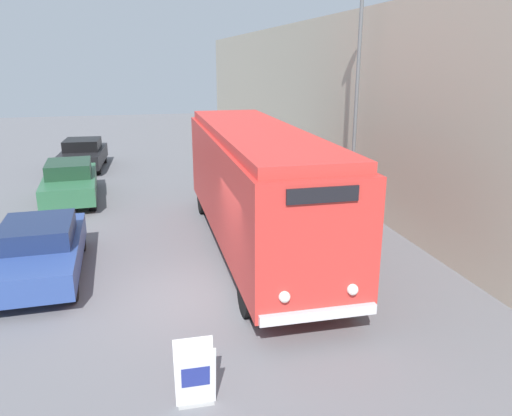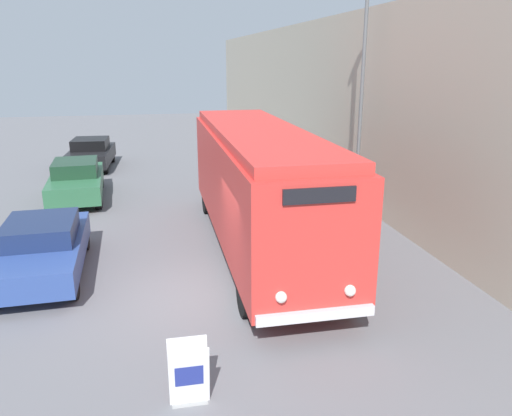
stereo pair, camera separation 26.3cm
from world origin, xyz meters
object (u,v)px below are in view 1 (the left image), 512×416
Objects in this scene: parked_car_mid at (70,181)px; parked_car_far at (83,154)px; vintage_bus at (256,182)px; sign_board at (195,375)px; streetlamp at (358,76)px; parked_car_near at (39,250)px.

parked_car_mid reaches higher than parked_car_far.
vintage_bus is 2.48× the size of parked_car_far.
vintage_bus reaches higher than parked_car_mid.
sign_board is 0.23× the size of parked_car_mid.
streetlamp reaches higher than sign_board.
parked_car_near is 13.10m from parked_car_far.
parked_car_mid is (-3.34, 12.94, 0.24)m from sign_board.
parked_car_near is 1.09× the size of parked_car_far.
sign_board is 0.14× the size of streetlamp.
parked_car_far is (-5.87, 12.42, -1.21)m from vintage_bus.
parked_car_far reaches higher than sign_board.
parked_car_far is at bearing 100.28° from sign_board.
sign_board is 19.10m from parked_car_far.
parked_car_mid is (-5.79, 6.56, -1.19)m from vintage_bus.
sign_board is at bearing -77.08° from parked_car_far.
streetlamp is (6.44, 8.88, 4.19)m from sign_board.
parked_car_near is 7.24m from parked_car_mid.
vintage_bus is 13.79m from parked_car_far.
parked_car_near is at bearing -161.74° from streetlamp.
vintage_bus reaches higher than parked_car_far.
streetlamp is 1.76× the size of parked_car_far.
streetlamp reaches higher than parked_car_near.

